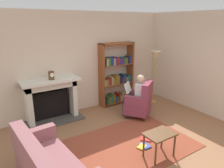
{
  "coord_description": "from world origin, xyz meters",
  "views": [
    {
      "loc": [
        -2.41,
        -2.62,
        2.43
      ],
      "look_at": [
        0.1,
        1.2,
        1.05
      ],
      "focal_mm": 33.36,
      "sensor_mm": 36.0,
      "label": 1
    }
  ],
  "objects_px": {
    "seated_reader": "(136,94)",
    "side_table": "(160,137)",
    "armchair_reading": "(140,102)",
    "floor_lamp": "(155,59)",
    "bookshelf": "(116,76)",
    "fireplace": "(51,98)",
    "mantel_clock": "(51,75)"
  },
  "relations": [
    {
      "from": "seated_reader",
      "to": "side_table",
      "type": "relative_size",
      "value": 2.04
    },
    {
      "from": "armchair_reading",
      "to": "floor_lamp",
      "type": "relative_size",
      "value": 0.6
    },
    {
      "from": "bookshelf",
      "to": "floor_lamp",
      "type": "distance_m",
      "value": 1.24
    },
    {
      "from": "armchair_reading",
      "to": "seated_reader",
      "type": "distance_m",
      "value": 0.23
    },
    {
      "from": "armchair_reading",
      "to": "seated_reader",
      "type": "relative_size",
      "value": 0.85
    },
    {
      "from": "seated_reader",
      "to": "side_table",
      "type": "bearing_deg",
      "value": 29.36
    },
    {
      "from": "seated_reader",
      "to": "bookshelf",
      "type": "bearing_deg",
      "value": -130.08
    },
    {
      "from": "bookshelf",
      "to": "fireplace",
      "type": "bearing_deg",
      "value": -179.0
    },
    {
      "from": "seated_reader",
      "to": "floor_lamp",
      "type": "distance_m",
      "value": 1.39
    },
    {
      "from": "mantel_clock",
      "to": "side_table",
      "type": "height_order",
      "value": "mantel_clock"
    },
    {
      "from": "fireplace",
      "to": "floor_lamp",
      "type": "distance_m",
      "value": 3.14
    },
    {
      "from": "mantel_clock",
      "to": "seated_reader",
      "type": "distance_m",
      "value": 2.18
    },
    {
      "from": "fireplace",
      "to": "floor_lamp",
      "type": "bearing_deg",
      "value": -10.02
    },
    {
      "from": "fireplace",
      "to": "floor_lamp",
      "type": "relative_size",
      "value": 0.89
    },
    {
      "from": "bookshelf",
      "to": "side_table",
      "type": "xyz_separation_m",
      "value": [
        -0.86,
        -2.64,
        -0.46
      ]
    },
    {
      "from": "mantel_clock",
      "to": "fireplace",
      "type": "bearing_deg",
      "value": 103.2
    },
    {
      "from": "mantel_clock",
      "to": "floor_lamp",
      "type": "relative_size",
      "value": 0.13
    },
    {
      "from": "fireplace",
      "to": "seated_reader",
      "type": "distance_m",
      "value": 2.17
    },
    {
      "from": "armchair_reading",
      "to": "bookshelf",
      "type": "bearing_deg",
      "value": -126.27
    },
    {
      "from": "side_table",
      "to": "mantel_clock",
      "type": "bearing_deg",
      "value": 114.2
    },
    {
      "from": "fireplace",
      "to": "bookshelf",
      "type": "height_order",
      "value": "bookshelf"
    },
    {
      "from": "seated_reader",
      "to": "armchair_reading",
      "type": "bearing_deg",
      "value": 90.0
    },
    {
      "from": "fireplace",
      "to": "side_table",
      "type": "height_order",
      "value": "fireplace"
    },
    {
      "from": "bookshelf",
      "to": "seated_reader",
      "type": "height_order",
      "value": "bookshelf"
    },
    {
      "from": "bookshelf",
      "to": "side_table",
      "type": "distance_m",
      "value": 2.82
    },
    {
      "from": "armchair_reading",
      "to": "side_table",
      "type": "relative_size",
      "value": 1.73
    },
    {
      "from": "fireplace",
      "to": "side_table",
      "type": "distance_m",
      "value": 2.86
    },
    {
      "from": "fireplace",
      "to": "seated_reader",
      "type": "xyz_separation_m",
      "value": [
        1.92,
        -1.01,
        0.04
      ]
    },
    {
      "from": "mantel_clock",
      "to": "bookshelf",
      "type": "relative_size",
      "value": 0.11
    },
    {
      "from": "armchair_reading",
      "to": "floor_lamp",
      "type": "xyz_separation_m",
      "value": [
        1.01,
        0.57,
        0.93
      ]
    },
    {
      "from": "seated_reader",
      "to": "side_table",
      "type": "height_order",
      "value": "seated_reader"
    },
    {
      "from": "bookshelf",
      "to": "seated_reader",
      "type": "distance_m",
      "value": 1.08
    }
  ]
}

